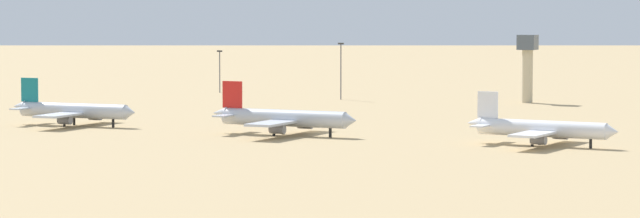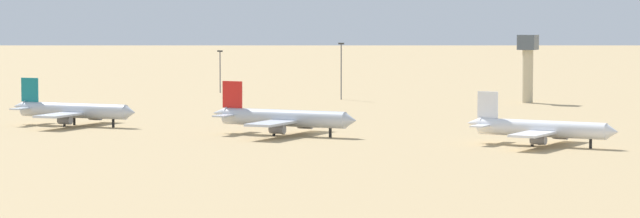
{
  "view_description": "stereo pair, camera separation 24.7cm",
  "coord_description": "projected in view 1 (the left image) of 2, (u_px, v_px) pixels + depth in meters",
  "views": [
    {
      "loc": [
        134.05,
        -293.74,
        28.93
      ],
      "look_at": [
        5.43,
        -9.11,
        6.0
      ],
      "focal_mm": 80.56,
      "sensor_mm": 36.0,
      "label": 1
    },
    {
      "loc": [
        134.28,
        -293.63,
        28.93
      ],
      "look_at": [
        5.43,
        -9.11,
        6.0
      ],
      "focal_mm": 80.56,
      "sensor_mm": 36.0,
      "label": 2
    }
  ],
  "objects": [
    {
      "name": "light_pole_mid",
      "position": [
        341.0,
        67.0,
        433.58
      ],
      "size": [
        1.8,
        0.5,
        17.2
      ],
      "color": "#59595E",
      "rests_on": "ground"
    },
    {
      "name": "ground",
      "position": [
        315.0,
        132.0,
        324.13
      ],
      "size": [
        4000.0,
        4000.0,
        0.0
      ],
      "primitive_type": "plane",
      "color": "tan"
    },
    {
      "name": "parked_jet_red_4",
      "position": [
        283.0,
        118.0,
        315.45
      ],
      "size": [
        35.32,
        29.55,
        11.7
      ],
      "rotation": [
        0.0,
        0.0,
        -0.01
      ],
      "color": "silver",
      "rests_on": "ground"
    },
    {
      "name": "parked_jet_teal_3",
      "position": [
        73.0,
        111.0,
        339.81
      ],
      "size": [
        33.89,
        28.4,
        11.22
      ],
      "rotation": [
        0.0,
        0.0,
        0.03
      ],
      "color": "silver",
      "rests_on": "ground"
    },
    {
      "name": "control_tower",
      "position": [
        527.0,
        62.0,
        419.25
      ],
      "size": [
        5.2,
        5.2,
        19.91
      ],
      "color": "#C6B793",
      "rests_on": "ground"
    },
    {
      "name": "light_pole_west",
      "position": [
        220.0,
        68.0,
        466.71
      ],
      "size": [
        1.8,
        0.5,
        13.83
      ],
      "color": "#59595E",
      "rests_on": "ground"
    },
    {
      "name": "parked_jet_white_5",
      "position": [
        540.0,
        129.0,
        292.08
      ],
      "size": [
        32.73,
        27.62,
        10.8
      ],
      "rotation": [
        0.0,
        0.0,
        -0.09
      ],
      "color": "white",
      "rests_on": "ground"
    }
  ]
}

